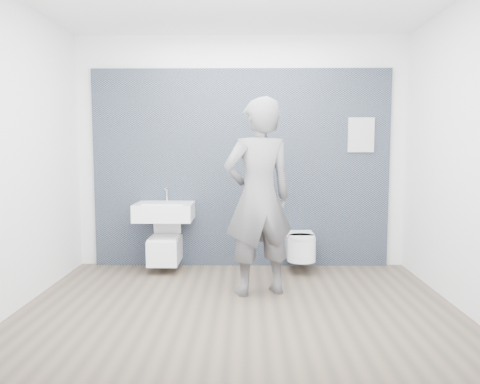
{
  "coord_description": "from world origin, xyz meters",
  "views": [
    {
      "loc": [
        0.06,
        -4.24,
        1.48
      ],
      "look_at": [
        0.0,
        0.6,
        1.0
      ],
      "focal_mm": 35.0,
      "sensor_mm": 36.0,
      "label": 1
    }
  ],
  "objects_px": {
    "washbasin": "(164,211)",
    "toilet_square": "(165,248)",
    "toilet_rounded": "(300,246)",
    "visitor": "(259,197)"
  },
  "relations": [
    {
      "from": "toilet_rounded",
      "to": "visitor",
      "type": "relative_size",
      "value": 0.28
    },
    {
      "from": "toilet_rounded",
      "to": "visitor",
      "type": "xyz_separation_m",
      "value": [
        -0.52,
        -0.82,
        0.67
      ]
    },
    {
      "from": "washbasin",
      "to": "toilet_rounded",
      "type": "xyz_separation_m",
      "value": [
        1.6,
        -0.03,
        -0.41
      ]
    },
    {
      "from": "toilet_rounded",
      "to": "visitor",
      "type": "bearing_deg",
      "value": -122.08
    },
    {
      "from": "washbasin",
      "to": "toilet_square",
      "type": "relative_size",
      "value": 0.99
    },
    {
      "from": "visitor",
      "to": "toilet_rounded",
      "type": "bearing_deg",
      "value": -141.18
    },
    {
      "from": "toilet_square",
      "to": "visitor",
      "type": "xyz_separation_m",
      "value": [
        1.08,
        -0.85,
        0.7
      ]
    },
    {
      "from": "washbasin",
      "to": "visitor",
      "type": "distance_m",
      "value": 1.4
    },
    {
      "from": "washbasin",
      "to": "toilet_square",
      "type": "distance_m",
      "value": 0.44
    },
    {
      "from": "washbasin",
      "to": "visitor",
      "type": "height_order",
      "value": "visitor"
    }
  ]
}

